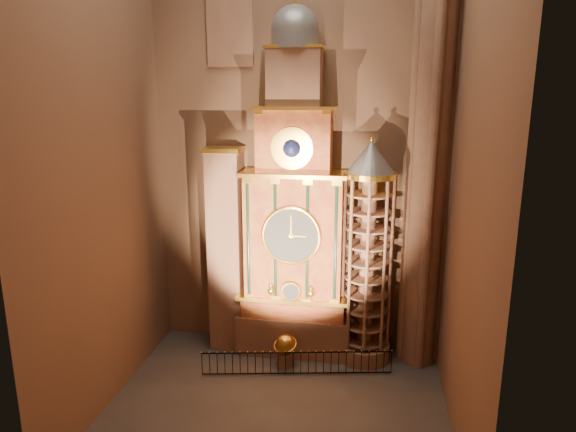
% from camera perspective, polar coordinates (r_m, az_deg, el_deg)
% --- Properties ---
extents(floor, '(14.00, 14.00, 0.00)m').
position_cam_1_polar(floor, '(22.75, -1.28, -20.47)').
color(floor, '#383330').
rests_on(floor, ground).
extents(wall_back, '(22.00, 0.00, 22.00)m').
position_cam_1_polar(wall_back, '(24.82, 1.09, 9.59)').
color(wall_back, brown).
rests_on(wall_back, floor).
extents(wall_left, '(0.00, 22.00, 22.00)m').
position_cam_1_polar(wall_left, '(21.33, -20.49, 8.07)').
color(wall_left, brown).
rests_on(wall_left, floor).
extents(wall_right, '(0.00, 22.00, 22.00)m').
position_cam_1_polar(wall_right, '(18.94, 20.05, 7.50)').
color(wall_right, brown).
rests_on(wall_right, floor).
extents(astronomical_clock, '(5.60, 2.41, 16.70)m').
position_cam_1_polar(astronomical_clock, '(24.50, 0.71, -0.72)').
color(astronomical_clock, '#8C634C').
rests_on(astronomical_clock, floor).
extents(portrait_tower, '(1.80, 1.60, 10.20)m').
position_cam_1_polar(portrait_tower, '(25.63, -6.85, -3.72)').
color(portrait_tower, '#8C634C').
rests_on(portrait_tower, floor).
extents(stair_turret, '(2.50, 2.50, 10.80)m').
position_cam_1_polar(stair_turret, '(24.39, 8.80, -4.40)').
color(stair_turret, '#8C634C').
rests_on(stair_turret, floor).
extents(gothic_pier, '(2.04, 2.04, 22.00)m').
position_cam_1_polar(gothic_pier, '(23.73, 15.67, 8.90)').
color(gothic_pier, '#8C634C').
rests_on(gothic_pier, floor).
extents(stained_glass_window, '(2.20, 0.14, 5.20)m').
position_cam_1_polar(stained_glass_window, '(25.59, -6.55, 21.98)').
color(stained_glass_window, navy).
rests_on(stained_glass_window, wall_back).
extents(celestial_globe, '(1.43, 1.40, 1.63)m').
position_cam_1_polar(celestial_globe, '(25.01, -0.33, -14.47)').
color(celestial_globe, '#8C634C').
rests_on(celestial_globe, floor).
extents(iron_railing, '(8.60, 1.58, 1.12)m').
position_cam_1_polar(iron_railing, '(24.53, 1.01, -16.04)').
color(iron_railing, black).
rests_on(iron_railing, floor).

